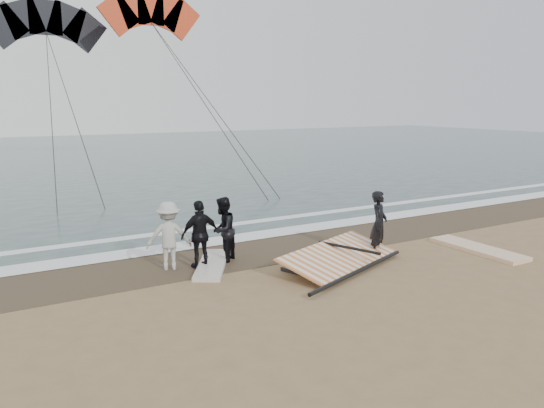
{
  "coord_description": "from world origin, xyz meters",
  "views": [
    {
      "loc": [
        -7.53,
        -7.93,
        4.05
      ],
      "look_at": [
        -1.13,
        3.0,
        1.6
      ],
      "focal_mm": 35.0,
      "sensor_mm": 36.0,
      "label": 1
    }
  ],
  "objects_px": {
    "sail_rig": "(333,258)",
    "board_white": "(478,249)",
    "board_cream": "(212,264)",
    "man_main": "(379,224)"
  },
  "relations": [
    {
      "from": "sail_rig",
      "to": "board_white",
      "type": "bearing_deg",
      "value": -12.3
    },
    {
      "from": "board_cream",
      "to": "man_main",
      "type": "bearing_deg",
      "value": 12.39
    },
    {
      "from": "man_main",
      "to": "sail_rig",
      "type": "xyz_separation_m",
      "value": [
        -1.55,
        -0.1,
        -0.68
      ]
    },
    {
      "from": "board_cream",
      "to": "sail_rig",
      "type": "xyz_separation_m",
      "value": [
        2.65,
        -1.49,
        0.14
      ]
    },
    {
      "from": "board_white",
      "to": "sail_rig",
      "type": "relative_size",
      "value": 0.72
    },
    {
      "from": "man_main",
      "to": "board_white",
      "type": "relative_size",
      "value": 0.63
    },
    {
      "from": "board_white",
      "to": "board_cream",
      "type": "relative_size",
      "value": 1.15
    },
    {
      "from": "man_main",
      "to": "board_cream",
      "type": "xyz_separation_m",
      "value": [
        -4.19,
        1.4,
        -0.83
      ]
    },
    {
      "from": "board_white",
      "to": "man_main",
      "type": "bearing_deg",
      "value": 159.93
    },
    {
      "from": "man_main",
      "to": "sail_rig",
      "type": "bearing_deg",
      "value": 148.7
    }
  ]
}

